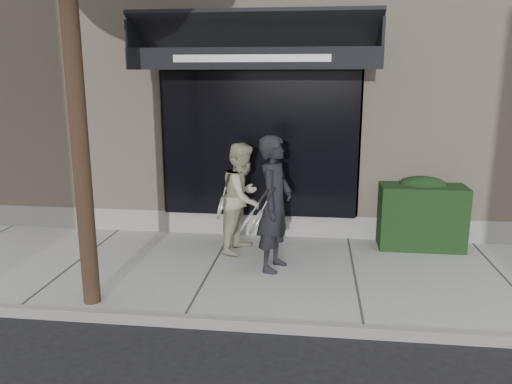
# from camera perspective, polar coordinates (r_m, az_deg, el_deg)

# --- Properties ---
(ground) EXTENTS (80.00, 80.00, 0.00)m
(ground) POSITION_cam_1_polar(r_m,az_deg,el_deg) (7.16, 11.11, -9.91)
(ground) COLOR black
(ground) RESTS_ON ground
(sidewalk) EXTENTS (20.00, 3.00, 0.12)m
(sidewalk) POSITION_cam_1_polar(r_m,az_deg,el_deg) (7.14, 11.13, -9.47)
(sidewalk) COLOR #999893
(sidewalk) RESTS_ON ground
(curb) EXTENTS (20.00, 0.10, 0.14)m
(curb) POSITION_cam_1_polar(r_m,az_deg,el_deg) (5.73, 12.23, -15.30)
(curb) COLOR gray
(curb) RESTS_ON ground
(building_facade) EXTENTS (14.30, 8.04, 5.64)m
(building_facade) POSITION_cam_1_polar(r_m,az_deg,el_deg) (11.55, 9.97, 12.75)
(building_facade) COLOR #C2AB94
(building_facade) RESTS_ON ground
(hedge) EXTENTS (1.30, 0.70, 1.14)m
(hedge) POSITION_cam_1_polar(r_m,az_deg,el_deg) (8.28, 18.34, -2.36)
(hedge) COLOR black
(hedge) RESTS_ON sidewalk
(pedestrian_front) EXTENTS (0.75, 0.94, 1.88)m
(pedestrian_front) POSITION_cam_1_polar(r_m,az_deg,el_deg) (6.84, 2.13, -1.39)
(pedestrian_front) COLOR black
(pedestrian_front) RESTS_ON sidewalk
(pedestrian_back) EXTENTS (0.84, 0.97, 1.69)m
(pedestrian_back) POSITION_cam_1_polar(r_m,az_deg,el_deg) (7.60, -1.52, -0.65)
(pedestrian_back) COLOR #BBB996
(pedestrian_back) RESTS_ON sidewalk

